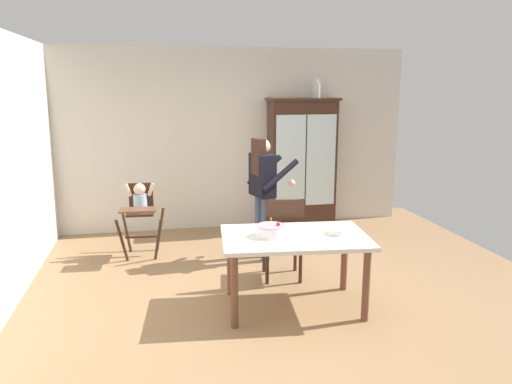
{
  "coord_description": "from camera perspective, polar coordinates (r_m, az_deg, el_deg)",
  "views": [
    {
      "loc": [
        -1.17,
        -4.69,
        2.16
      ],
      "look_at": [
        -0.06,
        0.7,
        0.95
      ],
      "focal_mm": 34.32,
      "sensor_mm": 36.0,
      "label": 1
    }
  ],
  "objects": [
    {
      "name": "ground_plane",
      "position": [
        5.3,
        2.21,
        -11.68
      ],
      "size": [
        6.24,
        6.24,
        0.0
      ],
      "primitive_type": "plane",
      "color": "#93704C"
    },
    {
      "name": "high_chair_with_toddler",
      "position": [
        6.36,
        -13.33,
        -1.63
      ],
      "size": [
        0.61,
        0.71,
        0.95
      ],
      "rotation": [
        0.0,
        0.0,
        -0.07
      ],
      "color": "#382116",
      "rests_on": "ground_plane"
    },
    {
      "name": "dining_table",
      "position": [
        4.78,
        4.52,
        -6.21
      ],
      "size": [
        1.48,
        1.03,
        0.74
      ],
      "color": "silver",
      "rests_on": "ground_plane"
    },
    {
      "name": "dining_chair_far_side",
      "position": [
        5.43,
        3.2,
        -4.82
      ],
      "size": [
        0.49,
        0.49,
        0.96
      ],
      "rotation": [
        0.0,
        0.0,
        3.02
      ],
      "color": "#382116",
      "rests_on": "ground_plane"
    },
    {
      "name": "birthday_cake",
      "position": [
        4.7,
        1.76,
        -4.5
      ],
      "size": [
        0.28,
        0.28,
        0.19
      ],
      "color": "white",
      "rests_on": "dining_table"
    },
    {
      "name": "adult_person",
      "position": [
        6.01,
        0.82,
        0.95
      ],
      "size": [
        0.6,
        0.59,
        1.53
      ],
      "rotation": [
        0.0,
        0.0,
        1.85
      ],
      "color": "#3D4C6B",
      "rests_on": "ground_plane"
    },
    {
      "name": "wall_back",
      "position": [
        7.46,
        -2.57,
        6.16
      ],
      "size": [
        5.32,
        0.06,
        2.7
      ],
      "primitive_type": "cube",
      "color": "beige",
      "rests_on": "ground_plane"
    },
    {
      "name": "china_cabinet",
      "position": [
        7.47,
        5.33,
        3.35
      ],
      "size": [
        1.05,
        0.48,
        1.97
      ],
      "color": "#382116",
      "rests_on": "ground_plane"
    },
    {
      "name": "ceramic_vase",
      "position": [
        7.45,
        7.0,
        11.77
      ],
      "size": [
        0.13,
        0.13,
        0.27
      ],
      "color": "#B2B7B2",
      "rests_on": "china_cabinet"
    },
    {
      "name": "serving_bowl",
      "position": [
        4.83,
        9.45,
        -4.54
      ],
      "size": [
        0.18,
        0.18,
        0.05
      ],
      "primitive_type": "cylinder",
      "color": "silver",
      "rests_on": "dining_table"
    }
  ]
}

